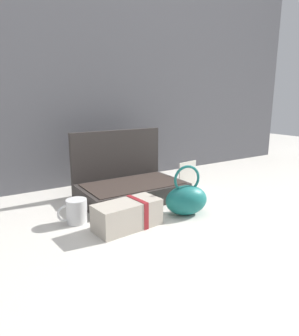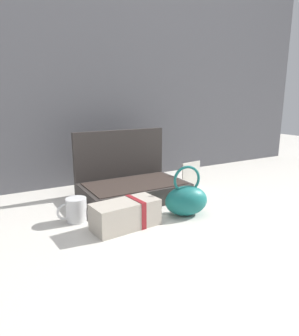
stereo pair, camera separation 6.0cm
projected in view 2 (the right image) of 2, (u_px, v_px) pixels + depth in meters
ground_plane at (143, 212)px, 1.28m from camera, size 6.00×6.00×0.00m
back_wall at (91, 55)px, 1.61m from camera, size 3.20×0.06×1.40m
open_suitcase at (131, 184)px, 1.45m from camera, size 0.48×0.31×0.32m
teal_pouch_handbag at (186, 200)px, 1.23m from camera, size 0.20×0.16×0.21m
cream_toiletry_bag at (126, 214)px, 1.12m from camera, size 0.26×0.14×0.11m
coffee_mug at (76, 210)px, 1.17m from camera, size 0.12×0.08×0.09m
info_card_left at (191, 175)px, 1.60m from camera, size 0.13×0.02×0.14m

